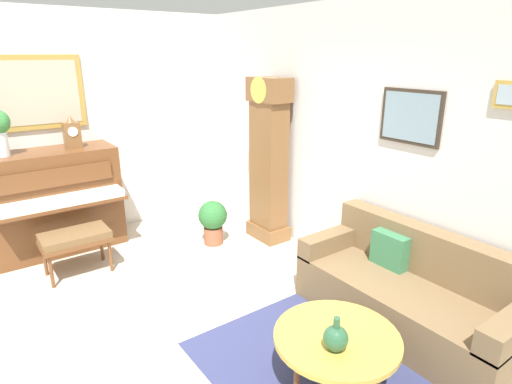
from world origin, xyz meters
name	(u,v)px	position (x,y,z in m)	size (l,w,h in m)	color
ground_plane	(143,344)	(0.00, 0.00, -0.05)	(6.40, 6.00, 0.10)	beige
wall_left	(50,129)	(-2.60, 0.00, 1.41)	(0.13, 4.90, 2.80)	silver
wall_back	(349,141)	(0.01, 2.40, 1.40)	(5.30, 0.13, 2.80)	silver
area_rug	(334,380)	(1.29, 0.97, 0.00)	(2.10, 1.50, 0.01)	navy
piano	(55,201)	(-2.23, -0.13, 0.62)	(0.87, 1.44, 1.22)	brown
piano_bench	(75,239)	(-1.48, -0.12, 0.41)	(0.42, 0.70, 0.48)	brown
grandfather_clock	(269,165)	(-1.02, 2.12, 0.96)	(0.52, 0.34, 2.03)	brown
couch	(409,293)	(1.17, 1.97, 0.31)	(1.90, 0.80, 0.84)	brown
coffee_table	(337,339)	(1.32, 0.92, 0.40)	(0.88, 0.88, 0.43)	gold
mantel_clock	(72,133)	(-2.23, 0.16, 1.40)	(0.13, 0.18, 0.38)	brown
green_jug	(336,338)	(1.41, 0.80, 0.52)	(0.17, 0.17, 0.24)	#234C33
potted_plant	(213,219)	(-1.28, 1.45, 0.32)	(0.36, 0.36, 0.56)	#935138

